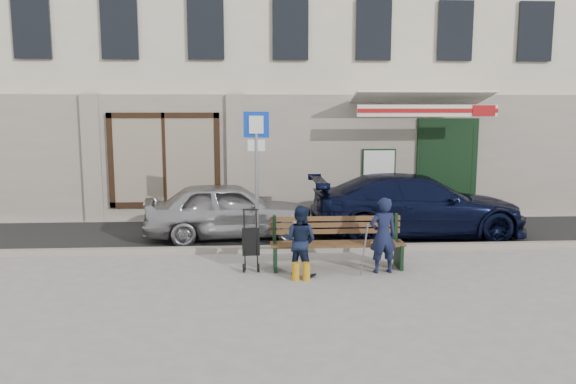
{
  "coord_description": "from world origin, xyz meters",
  "views": [
    {
      "loc": [
        -0.95,
        -9.46,
        2.86
      ],
      "look_at": [
        -0.27,
        1.6,
        1.2
      ],
      "focal_mm": 35.0,
      "sensor_mm": 36.0,
      "label": 1
    }
  ],
  "objects": [
    {
      "name": "curb",
      "position": [
        0.0,
        1.5,
        0.06
      ],
      "size": [
        60.0,
        0.18,
        0.12
      ],
      "primitive_type": "cube",
      "color": "#9E9384",
      "rests_on": "ground"
    },
    {
      "name": "man",
      "position": [
        1.29,
        -0.04,
        0.67
      ],
      "size": [
        0.52,
        0.38,
        1.34
      ],
      "primitive_type": "imported",
      "rotation": [
        0.0,
        0.0,
        3.27
      ],
      "color": "#131936",
      "rests_on": "ground"
    },
    {
      "name": "ground",
      "position": [
        0.0,
        0.0,
        0.0
      ],
      "size": [
        80.0,
        80.0,
        0.0
      ],
      "primitive_type": "plane",
      "color": "#9E9991",
      "rests_on": "ground"
    },
    {
      "name": "woman",
      "position": [
        -0.16,
        -0.11,
        0.61
      ],
      "size": [
        0.75,
        0.7,
        1.22
      ],
      "primitive_type": "imported",
      "rotation": [
        0.0,
        0.0,
        2.6
      ],
      "color": "#131C35",
      "rests_on": "ground"
    },
    {
      "name": "bench",
      "position": [
        0.49,
        0.28,
        0.46
      ],
      "size": [
        2.4,
        1.17,
        0.98
      ],
      "color": "brown",
      "rests_on": "ground"
    },
    {
      "name": "asphalt_lane",
      "position": [
        0.0,
        3.1,
        0.01
      ],
      "size": [
        60.0,
        3.2,
        0.01
      ],
      "primitive_type": "cube",
      "color": "#282828",
      "rests_on": "ground"
    },
    {
      "name": "car_silver",
      "position": [
        -1.49,
        2.78,
        0.63
      ],
      "size": [
        3.87,
        1.91,
        1.27
      ],
      "primitive_type": "imported",
      "rotation": [
        0.0,
        0.0,
        1.68
      ],
      "color": "#AAAAAF",
      "rests_on": "ground"
    },
    {
      "name": "car_navy",
      "position": [
        2.71,
        2.77,
        0.7
      ],
      "size": [
        4.81,
        1.96,
        1.39
      ],
      "primitive_type": "imported",
      "rotation": [
        0.0,
        0.0,
        1.57
      ],
      "color": "black",
      "rests_on": "ground"
    },
    {
      "name": "stroller",
      "position": [
        -1.01,
        0.32,
        0.47
      ],
      "size": [
        0.32,
        0.45,
        1.07
      ],
      "rotation": [
        0.0,
        0.0,
        0.06
      ],
      "color": "black",
      "rests_on": "ground"
    },
    {
      "name": "building",
      "position": [
        0.01,
        8.45,
        4.97
      ],
      "size": [
        20.0,
        8.27,
        10.0
      ],
      "color": "beige",
      "rests_on": "ground"
    },
    {
      "name": "parking_sign",
      "position": [
        -0.89,
        1.84,
        1.88
      ],
      "size": [
        0.51,
        0.13,
        2.79
      ],
      "rotation": [
        0.0,
        0.0,
        -0.2
      ],
      "color": "gray",
      "rests_on": "ground"
    }
  ]
}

